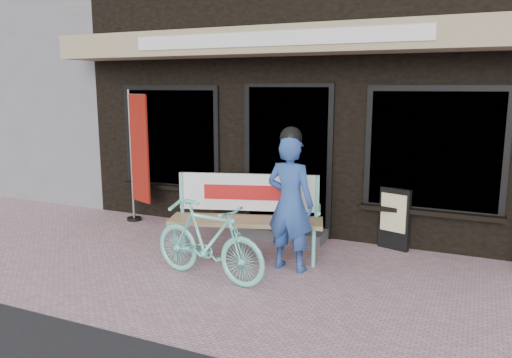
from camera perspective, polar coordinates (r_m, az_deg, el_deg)
The scene contains 8 objects.
ground at distance 5.79m, azimuth -3.61°, elevation -11.39°, with size 70.00×70.00×0.00m, color #C193A0.
storefront at distance 10.06m, azimuth 9.99°, elevation 15.15°, with size 7.00×6.77×6.00m.
neighbor_left_near at distance 15.08m, azimuth -23.50°, elevation 13.67°, with size 10.00×7.00×6.40m, color slate.
bench at distance 6.39m, azimuth -1.05°, elevation -3.44°, with size 1.99×1.03×1.05m.
person at distance 5.86m, azimuth 3.93°, elevation -2.50°, with size 0.62×0.45×1.71m.
bicycle at distance 5.67m, azimuth -5.45°, elevation -7.07°, with size 0.42×1.50×0.90m, color #72E0CD.
nobori_red at distance 8.04m, azimuth -13.31°, elevation 2.62°, with size 0.62×0.35×2.11m.
menu_stand at distance 6.92m, azimuth 15.54°, elevation -4.34°, with size 0.42×0.20×0.83m.
Camera 1 is at (2.53, -4.74, 2.16)m, focal length 35.00 mm.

